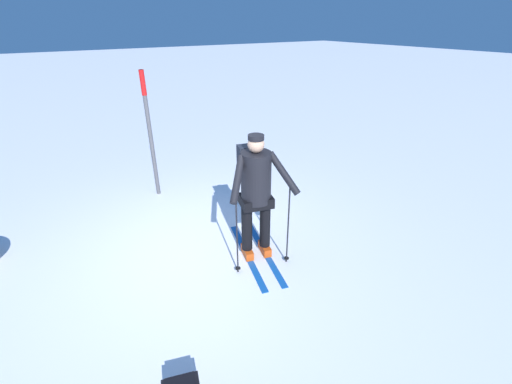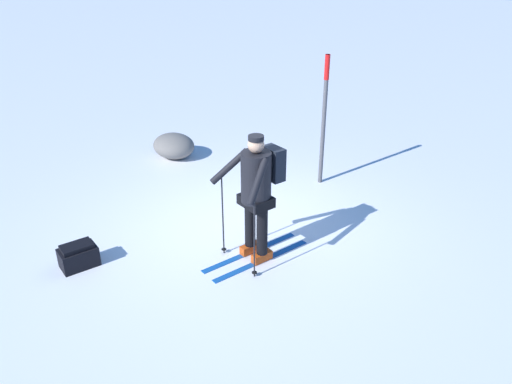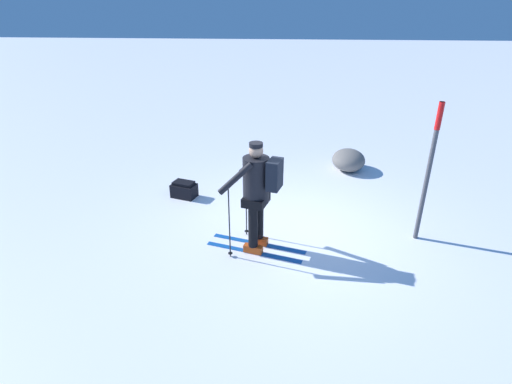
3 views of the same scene
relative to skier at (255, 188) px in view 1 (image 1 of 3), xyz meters
The scene contains 3 objects.
ground_plane 1.38m from the skier, 40.83° to the right, with size 80.00×80.00×0.00m, color white.
skier is the anchor object (origin of this frame).
trail_marker 2.71m from the skier, 78.25° to the right, with size 0.08×0.08×2.31m.
Camera 1 is at (1.55, 3.97, 3.05)m, focal length 24.00 mm.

